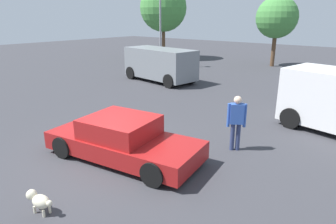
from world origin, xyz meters
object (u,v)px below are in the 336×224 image
(suv_dark, at_px, (160,64))
(pedestrian, at_px, (236,118))
(light_post_far, at_px, (160,16))
(sedan_foreground, at_px, (123,140))
(dog, at_px, (39,200))

(suv_dark, bearing_deg, pedestrian, -29.37)
(suv_dark, relative_size, light_post_far, 0.89)
(suv_dark, xyz_separation_m, light_post_far, (-3.39, 4.00, 2.81))
(suv_dark, distance_m, light_post_far, 5.95)
(light_post_far, bearing_deg, pedestrian, -41.06)
(pedestrian, bearing_deg, sedan_foreground, 103.89)
(pedestrian, bearing_deg, suv_dark, 18.65)
(sedan_foreground, relative_size, dog, 6.63)
(sedan_foreground, height_order, dog, sedan_foreground)
(dog, relative_size, suv_dark, 0.14)
(sedan_foreground, bearing_deg, pedestrian, 39.17)
(pedestrian, bearing_deg, dog, 127.99)
(dog, distance_m, pedestrian, 5.69)
(dog, height_order, pedestrian, pedestrian)
(dog, height_order, suv_dark, suv_dark)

